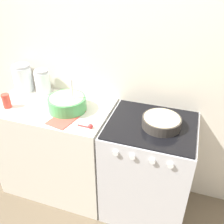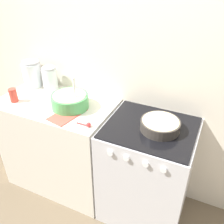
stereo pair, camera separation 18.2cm
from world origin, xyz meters
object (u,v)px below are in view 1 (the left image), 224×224
(mixing_bowl, at_px, (67,103))
(storage_jar_left, at_px, (23,79))
(baking_pan, at_px, (161,122))
(storage_jar_middle, at_px, (43,83))
(stove, at_px, (147,169))
(tin_can, at_px, (6,101))

(mixing_bowl, height_order, storage_jar_left, mixing_bowl)
(baking_pan, relative_size, storage_jar_middle, 1.28)
(stove, relative_size, storage_jar_middle, 4.16)
(mixing_bowl, bearing_deg, storage_jar_left, 159.92)
(stove, distance_m, storage_jar_left, 1.35)
(mixing_bowl, relative_size, storage_jar_left, 1.25)
(tin_can, bearing_deg, storage_jar_middle, 65.05)
(storage_jar_middle, bearing_deg, stove, -10.35)
(mixing_bowl, bearing_deg, tin_can, -166.08)
(storage_jar_left, bearing_deg, tin_can, -80.37)
(stove, xyz_separation_m, mixing_bowl, (-0.68, -0.01, 0.52))
(storage_jar_left, relative_size, tin_can, 2.05)
(mixing_bowl, relative_size, baking_pan, 1.07)
(stove, bearing_deg, mixing_bowl, -179.08)
(storage_jar_left, bearing_deg, storage_jar_middle, -0.00)
(mixing_bowl, bearing_deg, storage_jar_middle, 149.72)
(mixing_bowl, distance_m, baking_pan, 0.75)
(storage_jar_left, bearing_deg, stove, -8.67)
(baking_pan, distance_m, storage_jar_middle, 1.10)
(storage_jar_middle, bearing_deg, mixing_bowl, -30.28)
(storage_jar_left, height_order, tin_can, storage_jar_left)
(baking_pan, bearing_deg, tin_can, -174.22)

